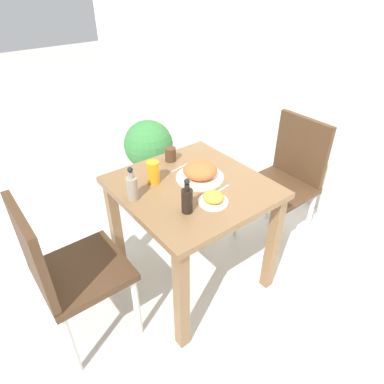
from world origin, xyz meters
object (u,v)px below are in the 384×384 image
chair_far (287,176)px  food_plate (200,172)px  side_plate (213,199)px  potted_plant_left (149,154)px  juice_glass (153,172)px  chair_near (65,269)px  drink_cup (170,154)px  condiment_bottle (132,187)px  sauce_bottle (187,199)px

chair_far → food_plate: 0.74m
side_plate → potted_plant_left: 1.06m
chair_far → juice_glass: chair_far is taller
chair_near → food_plate: (0.00, 0.83, 0.24)m
juice_glass → side_plate: bearing=20.3°
chair_far → drink_cup: (-0.37, -0.71, 0.24)m
chair_far → juice_glass: bearing=-103.5°
chair_near → side_plate: (0.23, 0.73, 0.22)m
condiment_bottle → chair_far: bearing=82.4°
side_plate → chair_far: bearing=99.7°
chair_near → chair_far: bearing=-93.5°
condiment_bottle → juice_glass: bearing=113.3°
food_plate → condiment_bottle: bearing=-97.6°
potted_plant_left → chair_near: bearing=-50.7°
drink_cup → sauce_bottle: 0.53m
drink_cup → potted_plant_left: drink_cup is taller
condiment_bottle → drink_cup: bearing=119.7°
chair_near → food_plate: size_ratio=3.36×
juice_glass → condiment_bottle: bearing=-66.7°
chair_far → food_plate: bearing=-97.6°
chair_far → sauce_bottle: bearing=-83.2°
food_plate → side_plate: (0.23, -0.09, -0.02)m
chair_near → juice_glass: chair_near is taller
chair_near → condiment_bottle: 0.51m
potted_plant_left → juice_glass: bearing=-28.5°
juice_glass → sauce_bottle: 0.33m
drink_cup → juice_glass: juice_glass is taller
chair_far → food_plate: chair_far is taller
juice_glass → sauce_bottle: sauce_bottle is taller
chair_near → side_plate: chair_near is taller
chair_far → food_plate: (-0.09, -0.69, 0.24)m
side_plate → drink_cup: size_ratio=1.82×
chair_far → potted_plant_left: (-0.87, -0.57, -0.01)m
chair_near → juice_glass: bearing=-78.0°
sauce_bottle → condiment_bottle: size_ratio=1.00×
chair_near → potted_plant_left: (-0.78, 0.96, -0.01)m
chair_far → condiment_bottle: 1.14m
sauce_bottle → potted_plant_left: sauce_bottle is taller
sauce_bottle → chair_far: bearing=96.8°
food_plate → sauce_bottle: size_ratio=1.44×
condiment_bottle → potted_plant_left: bearing=144.0°
food_plate → juice_glass: (-0.13, -0.23, 0.02)m
juice_glass → sauce_bottle: size_ratio=0.67×
food_plate → sauce_bottle: (0.20, -0.24, 0.03)m
potted_plant_left → drink_cup: bearing=-15.5°
chair_near → sauce_bottle: bearing=-109.3°
chair_near → sauce_bottle: size_ratio=4.84×
side_plate → condiment_bottle: condiment_bottle is taller
sauce_bottle → potted_plant_left: 1.09m
chair_near → condiment_bottle: (-0.05, 0.43, 0.27)m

